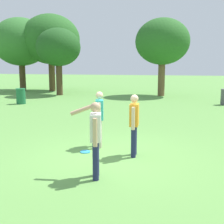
{
  "coord_description": "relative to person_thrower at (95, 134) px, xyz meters",
  "views": [
    {
      "loc": [
        1.79,
        -7.27,
        2.4
      ],
      "look_at": [
        -0.23,
        1.05,
        1.0
      ],
      "focal_mm": 46.41,
      "sensor_mm": 36.0,
      "label": 1
    }
  ],
  "objects": [
    {
      "name": "person_catcher",
      "position": [
        -0.57,
        2.31,
        -0.02
      ],
      "size": [
        0.31,
        0.59,
        1.64
      ],
      "color": "#B7AD93",
      "rests_on": "ground"
    },
    {
      "name": "trash_can_beside_table",
      "position": [
        -7.93,
        10.28,
        -0.48
      ],
      "size": [
        0.59,
        0.59,
        0.96
      ],
      "color": "#1E663D",
      "rests_on": "ground"
    },
    {
      "name": "tree_far_right",
      "position": [
        -7.76,
        15.76,
        2.74
      ],
      "size": [
        3.46,
        3.46,
        5.22
      ],
      "color": "#4C3823",
      "rests_on": "ground"
    },
    {
      "name": "person_thrower",
      "position": [
        0.0,
        0.0,
        0.0
      ],
      "size": [
        0.77,
        0.6,
        1.64
      ],
      "color": "#1E234C",
      "rests_on": "ground"
    },
    {
      "name": "person_bystander",
      "position": [
        0.55,
        1.7,
        -0.02
      ],
      "size": [
        0.24,
        0.61,
        1.64
      ],
      "color": "#1E234C",
      "rests_on": "ground"
    },
    {
      "name": "tree_tall_left",
      "position": [
        -12.83,
        18.85,
        3.48
      ],
      "size": [
        5.11,
        5.11,
        6.64
      ],
      "color": "#4C3823",
      "rests_on": "ground"
    },
    {
      "name": "tree_broad_center",
      "position": [
        -9.96,
        19.1,
        3.68
      ],
      "size": [
        5.22,
        5.22,
        6.88
      ],
      "color": "brown",
      "rests_on": "ground"
    },
    {
      "name": "frisbee",
      "position": [
        -0.81,
        1.69,
        -0.95
      ],
      "size": [
        0.28,
        0.28,
        0.03
      ],
      "primitive_type": "cylinder",
      "color": "#2D9EDB",
      "rests_on": "ground"
    },
    {
      "name": "tree_slender_mid",
      "position": [
        0.16,
        17.1,
        3.14
      ],
      "size": [
        4.11,
        4.11,
        5.88
      ],
      "color": "brown",
      "rests_on": "ground"
    },
    {
      "name": "ground_plane",
      "position": [
        -0.05,
        1.61,
        -0.96
      ],
      "size": [
        120.0,
        120.0,
        0.0
      ],
      "primitive_type": "plane",
      "color": "#609947"
    }
  ]
}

